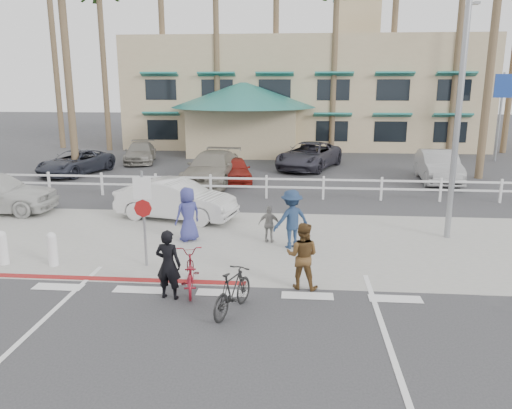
# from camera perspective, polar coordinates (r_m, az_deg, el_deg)

# --- Properties ---
(ground) EXTENTS (140.00, 140.00, 0.00)m
(ground) POSITION_cam_1_polar(r_m,az_deg,el_deg) (11.39, -4.37, -11.31)
(ground) COLOR #333335
(bike_path) EXTENTS (12.00, 16.00, 0.01)m
(bike_path) POSITION_cam_1_polar(r_m,az_deg,el_deg) (9.65, -6.34, -16.29)
(bike_path) COLOR #333335
(bike_path) RESTS_ON ground
(sidewalk_plaza) EXTENTS (22.00, 7.00, 0.01)m
(sidewalk_plaza) POSITION_cam_1_polar(r_m,az_deg,el_deg) (15.54, -1.72, -4.26)
(sidewalk_plaza) COLOR gray
(sidewalk_plaza) RESTS_ON ground
(cross_street) EXTENTS (40.00, 5.00, 0.01)m
(cross_street) POSITION_cam_1_polar(r_m,az_deg,el_deg) (19.36, -0.37, -0.60)
(cross_street) COLOR #333335
(cross_street) RESTS_ON ground
(parking_lot) EXTENTS (50.00, 16.00, 0.01)m
(parking_lot) POSITION_cam_1_polar(r_m,az_deg,el_deg) (28.64, 1.38, 4.13)
(parking_lot) COLOR #333335
(parking_lot) RESTS_ON ground
(curb_red) EXTENTS (7.00, 0.25, 0.02)m
(curb_red) POSITION_cam_1_polar(r_m,az_deg,el_deg) (13.23, -16.59, -8.16)
(curb_red) COLOR maroon
(curb_red) RESTS_ON ground
(rail_fence) EXTENTS (29.40, 0.16, 1.00)m
(rail_fence) POSITION_cam_1_polar(r_m,az_deg,el_deg) (21.16, 1.48, 2.02)
(rail_fence) COLOR silver
(rail_fence) RESTS_ON ground
(building) EXTENTS (28.00, 16.00, 11.30)m
(building) POSITION_cam_1_polar(r_m,az_deg,el_deg) (41.18, 5.47, 14.92)
(building) COLOR tan
(building) RESTS_ON ground
(sign_post) EXTENTS (0.50, 0.10, 2.90)m
(sign_post) POSITION_cam_1_polar(r_m,az_deg,el_deg) (13.44, -12.70, -1.08)
(sign_post) COLOR gray
(sign_post) RESTS_ON ground
(bollard_0) EXTENTS (0.26, 0.26, 0.95)m
(bollard_0) POSITION_cam_1_polar(r_m,az_deg,el_deg) (14.48, -22.24, -4.74)
(bollard_0) COLOR silver
(bollard_0) RESTS_ON ground
(bollard_1) EXTENTS (0.26, 0.26, 0.95)m
(bollard_1) POSITION_cam_1_polar(r_m,az_deg,el_deg) (15.17, -26.97, -4.42)
(bollard_1) COLOR silver
(bollard_1) RESTS_ON ground
(streetlight_0) EXTENTS (0.60, 2.00, 9.00)m
(streetlight_0) POSITION_cam_1_polar(r_m,az_deg,el_deg) (16.39, 22.32, 11.67)
(streetlight_0) COLOR gray
(streetlight_0) RESTS_ON ground
(streetlight_1) EXTENTS (0.60, 2.00, 9.50)m
(streetlight_1) POSITION_cam_1_polar(r_m,az_deg,el_deg) (35.68, 22.21, 12.71)
(streetlight_1) COLOR gray
(streetlight_1) RESTS_ON ground
(info_sign) EXTENTS (1.20, 0.16, 5.60)m
(info_sign) POSITION_cam_1_polar(r_m,az_deg,el_deg) (34.49, 26.09, 9.08)
(info_sign) COLOR navy
(info_sign) RESTS_ON ground
(palm_0) EXTENTS (4.00, 4.00, 15.00)m
(palm_0) POSITION_cam_1_polar(r_m,az_deg,el_deg) (40.37, -22.13, 16.66)
(palm_0) COLOR black
(palm_0) RESTS_ON ground
(palm_1) EXTENTS (4.00, 4.00, 13.00)m
(palm_1) POSITION_cam_1_polar(r_m,az_deg,el_deg) (37.79, -17.06, 15.79)
(palm_1) COLOR black
(palm_1) RESTS_ON ground
(palm_2) EXTENTS (4.00, 4.00, 16.00)m
(palm_2) POSITION_cam_1_polar(r_m,az_deg,el_deg) (37.59, -10.66, 18.45)
(palm_2) COLOR black
(palm_2) RESTS_ON ground
(palm_3) EXTENTS (4.00, 4.00, 14.00)m
(palm_3) POSITION_cam_1_polar(r_m,az_deg,el_deg) (35.70, -4.54, 17.28)
(palm_3) COLOR black
(palm_3) RESTS_ON ground
(palm_4) EXTENTS (4.00, 4.00, 15.00)m
(palm_4) POSITION_cam_1_polar(r_m,az_deg,el_deg) (36.31, 2.28, 18.04)
(palm_4) COLOR black
(palm_4) RESTS_ON ground
(palm_5) EXTENTS (4.00, 4.00, 13.00)m
(palm_5) POSITION_cam_1_polar(r_m,az_deg,el_deg) (35.28, 8.96, 16.39)
(palm_5) COLOR black
(palm_5) RESTS_ON ground
(palm_6) EXTENTS (4.00, 4.00, 17.00)m
(palm_6) POSITION_cam_1_polar(r_m,az_deg,el_deg) (36.89, 15.54, 19.07)
(palm_6) COLOR black
(palm_6) RESTS_ON ground
(palm_7) EXTENTS (4.00, 4.00, 14.00)m
(palm_7) POSITION_cam_1_polar(r_m,az_deg,el_deg) (36.71, 22.08, 16.26)
(palm_7) COLOR black
(palm_7) RESTS_ON ground
(palm_10) EXTENTS (4.00, 4.00, 12.00)m
(palm_10) POSITION_cam_1_polar(r_m,az_deg,el_deg) (27.79, -20.83, 15.38)
(palm_10) COLOR black
(palm_10) RESTS_ON ground
(palm_11) EXTENTS (4.00, 4.00, 14.00)m
(palm_11) POSITION_cam_1_polar(r_m,az_deg,el_deg) (27.85, 25.53, 17.02)
(palm_11) COLOR black
(palm_11) RESTS_ON ground
(bike_red) EXTENTS (0.97, 1.85, 0.92)m
(bike_red) POSITION_cam_1_polar(r_m,az_deg,el_deg) (12.00, -7.61, -7.66)
(bike_red) COLOR maroon
(bike_red) RESTS_ON ground
(rider_red) EXTENTS (0.65, 0.47, 1.63)m
(rider_red) POSITION_cam_1_polar(r_m,az_deg,el_deg) (11.53, -9.99, -6.78)
(rider_red) COLOR black
(rider_red) RESTS_ON ground
(bike_black) EXTENTS (1.01, 1.69, 0.98)m
(bike_black) POSITION_cam_1_polar(r_m,az_deg,el_deg) (10.80, -2.69, -9.88)
(bike_black) COLOR black
(bike_black) RESTS_ON ground
(rider_black) EXTENTS (0.90, 0.76, 1.63)m
(rider_black) POSITION_cam_1_polar(r_m,az_deg,el_deg) (11.97, 5.32, -5.85)
(rider_black) COLOR brown
(rider_black) RESTS_ON ground
(pedestrian_a) EXTENTS (1.32, 1.14, 1.77)m
(pedestrian_a) POSITION_cam_1_polar(r_m,az_deg,el_deg) (14.79, 4.07, -1.68)
(pedestrian_a) COLOR #1C2F4E
(pedestrian_a) RESTS_ON ground
(pedestrian_child) EXTENTS (0.72, 0.38, 1.16)m
(pedestrian_child) POSITION_cam_1_polar(r_m,az_deg,el_deg) (15.31, 1.55, -2.29)
(pedestrian_child) COLOR gray
(pedestrian_child) RESTS_ON ground
(pedestrian_b) EXTENTS (0.98, 0.96, 1.70)m
(pedestrian_b) POSITION_cam_1_polar(r_m,az_deg,el_deg) (15.57, -7.79, -1.11)
(pedestrian_b) COLOR navy
(pedestrian_b) RESTS_ON ground
(car_white_sedan) EXTENTS (4.57, 2.44, 1.43)m
(car_white_sedan) POSITION_cam_1_polar(r_m,az_deg,el_deg) (18.16, -9.12, 0.55)
(car_white_sedan) COLOR silver
(car_white_sedan) RESTS_ON ground
(lot_car_0) EXTENTS (3.27, 4.99, 1.28)m
(lot_car_0) POSITION_cam_1_polar(r_m,az_deg,el_deg) (28.49, -19.91, 4.54)
(lot_car_0) COLOR #252732
(lot_car_0) RESTS_ON ground
(lot_car_1) EXTENTS (2.59, 5.44, 1.53)m
(lot_car_1) POSITION_cam_1_polar(r_m,az_deg,el_deg) (24.34, -5.03, 4.17)
(lot_car_1) COLOR gray
(lot_car_1) RESTS_ON ground
(lot_car_2) EXTENTS (2.20, 3.76, 1.20)m
(lot_car_2) POSITION_cam_1_polar(r_m,az_deg,el_deg) (24.84, -2.44, 4.02)
(lot_car_2) COLOR maroon
(lot_car_2) RESTS_ON ground
(lot_car_3) EXTENTS (1.97, 4.83, 1.56)m
(lot_car_3) POSITION_cam_1_polar(r_m,az_deg,el_deg) (26.20, 20.11, 4.09)
(lot_car_3) COLOR gray
(lot_car_3) RESTS_ON ground
(lot_car_4) EXTENTS (2.55, 4.49, 1.23)m
(lot_car_4) POSITION_cam_1_polar(r_m,az_deg,el_deg) (31.61, -13.08, 5.81)
(lot_car_4) COLOR gray
(lot_car_4) RESTS_ON ground
(lot_car_5) EXTENTS (4.27, 5.90, 1.49)m
(lot_car_5) POSITION_cam_1_polar(r_m,az_deg,el_deg) (28.70, 6.08, 5.57)
(lot_car_5) COLOR #2D2C37
(lot_car_5) RESTS_ON ground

